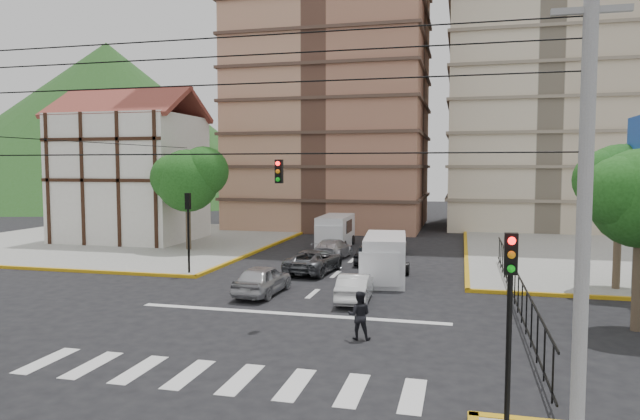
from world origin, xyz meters
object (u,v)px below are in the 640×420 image
(van_right_lane, at_px, (384,259))
(van_left_lane, at_px, (335,232))
(car_silver_front_left, at_px, (263,280))
(car_white_front_right, at_px, (355,287))
(traffic_light_se, at_px, (510,299))
(pedestrian_crosswalk, at_px, (359,315))
(traffic_light_nw, at_px, (188,219))

(van_right_lane, distance_m, van_left_lane, 12.79)
(car_silver_front_left, height_order, car_white_front_right, car_silver_front_left)
(van_left_lane, xyz_separation_m, car_white_front_right, (4.56, -16.38, -0.51))
(van_right_lane, bearing_deg, car_silver_front_left, -144.89)
(traffic_light_se, height_order, car_silver_front_left, traffic_light_se)
(car_white_front_right, height_order, pedestrian_crosswalk, pedestrian_crosswalk)
(car_silver_front_left, bearing_deg, car_white_front_right, 179.49)
(traffic_light_nw, height_order, car_silver_front_left, traffic_light_nw)
(traffic_light_nw, bearing_deg, pedestrian_crosswalk, -39.71)
(traffic_light_nw, bearing_deg, van_right_lane, 4.99)
(van_left_lane, relative_size, pedestrian_crosswalk, 3.11)
(pedestrian_crosswalk, bearing_deg, traffic_light_nw, -44.77)
(traffic_light_nw, relative_size, pedestrian_crosswalk, 2.60)
(traffic_light_se, relative_size, car_silver_front_left, 1.06)
(traffic_light_nw, xyz_separation_m, van_left_lane, (5.44, 12.59, -1.97))
(van_left_lane, relative_size, car_white_front_right, 1.37)
(car_white_front_right, bearing_deg, van_left_lane, -78.06)
(traffic_light_nw, height_order, pedestrian_crosswalk, traffic_light_nw)
(pedestrian_crosswalk, bearing_deg, van_left_lane, -80.39)
(car_white_front_right, bearing_deg, traffic_light_se, 111.72)
(car_white_front_right, bearing_deg, pedestrian_crosswalk, 98.36)
(traffic_light_se, distance_m, car_silver_front_left, 15.90)
(traffic_light_se, xyz_separation_m, van_left_lane, (-10.16, 28.19, -1.97))
(traffic_light_nw, height_order, van_right_lane, traffic_light_nw)
(traffic_light_se, height_order, traffic_light_nw, same)
(traffic_light_se, xyz_separation_m, traffic_light_nw, (-15.60, 15.60, 0.00))
(traffic_light_se, bearing_deg, car_silver_front_left, 129.71)
(van_left_lane, bearing_deg, traffic_light_se, -71.22)
(traffic_light_nw, xyz_separation_m, car_white_front_right, (10.01, -3.79, -2.48))
(traffic_light_se, relative_size, pedestrian_crosswalk, 2.60)
(van_right_lane, distance_m, car_silver_front_left, 6.80)
(van_left_lane, bearing_deg, car_white_front_right, -75.46)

